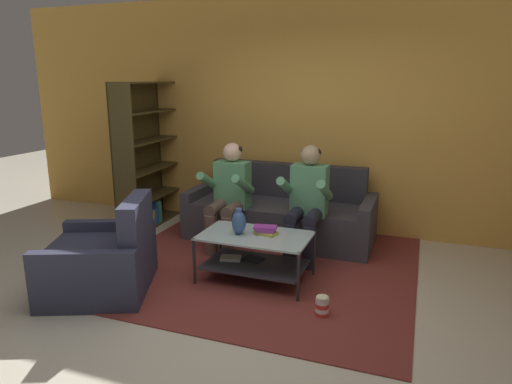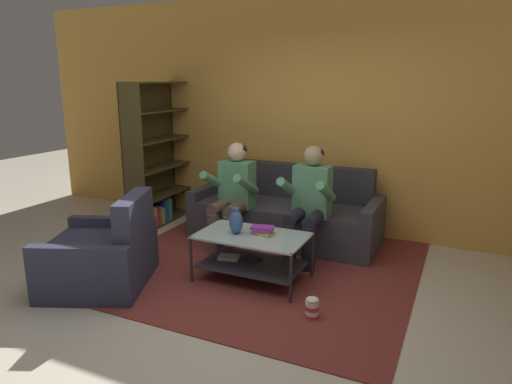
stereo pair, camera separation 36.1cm
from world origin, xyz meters
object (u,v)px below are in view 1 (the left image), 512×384
(person_seated_left, at_px, (229,192))
(armchair, at_px, (104,261))
(person_seated_right, at_px, (307,198))
(bookshelf, at_px, (144,168))
(popcorn_tub, at_px, (322,305))
(vase, at_px, (239,222))
(coffee_table, at_px, (255,250))
(book_stack, at_px, (266,230))
(couch, at_px, (280,215))

(person_seated_left, height_order, armchair, person_seated_left)
(person_seated_right, xyz_separation_m, bookshelf, (-2.30, 0.44, 0.09))
(armchair, height_order, popcorn_tub, armchair)
(bookshelf, bearing_deg, person_seated_right, -10.82)
(vase, bearing_deg, coffee_table, 11.24)
(person_seated_left, height_order, book_stack, person_seated_left)
(person_seated_left, relative_size, popcorn_tub, 6.53)
(person_seated_left, distance_m, popcorn_tub, 1.86)
(person_seated_right, xyz_separation_m, book_stack, (-0.23, -0.66, -0.17))
(coffee_table, xyz_separation_m, armchair, (-1.21, -0.68, -0.02))
(person_seated_left, relative_size, coffee_table, 1.16)
(couch, xyz_separation_m, popcorn_tub, (0.89, -1.69, -0.20))
(bookshelf, height_order, armchair, bookshelf)
(coffee_table, distance_m, vase, 0.31)
(armchair, xyz_separation_m, popcorn_tub, (1.97, 0.22, -0.19))
(couch, bearing_deg, person_seated_right, -49.05)
(vase, relative_size, book_stack, 1.04)
(coffee_table, bearing_deg, bookshelf, 149.77)
(person_seated_left, relative_size, person_seated_right, 0.99)
(coffee_table, distance_m, popcorn_tub, 0.91)
(couch, bearing_deg, armchair, -119.63)
(person_seated_right, bearing_deg, book_stack, -109.28)
(vase, xyz_separation_m, armchair, (-1.06, -0.65, -0.30))
(couch, height_order, armchair, couch)
(couch, bearing_deg, coffee_table, -84.08)
(couch, height_order, popcorn_tub, couch)
(coffee_table, relative_size, armchair, 0.85)
(person_seated_left, relative_size, vase, 4.76)
(bookshelf, bearing_deg, book_stack, -27.93)
(person_seated_left, relative_size, book_stack, 4.95)
(coffee_table, height_order, armchair, armchair)
(bookshelf, distance_m, popcorn_tub, 3.24)
(bookshelf, bearing_deg, armchair, -67.30)
(person_seated_left, bearing_deg, coffee_table, -51.05)
(vase, bearing_deg, person_seated_right, 57.74)
(person_seated_left, xyz_separation_m, popcorn_tub, (1.33, -1.17, -0.57))
(coffee_table, height_order, popcorn_tub, coffee_table)
(book_stack, distance_m, popcorn_tub, 0.94)
(couch, height_order, vase, couch)
(person_seated_right, height_order, book_stack, person_seated_right)
(vase, xyz_separation_m, book_stack, (0.24, 0.09, -0.08))
(couch, bearing_deg, bookshelf, -177.61)
(armchair, relative_size, popcorn_tub, 6.59)
(vase, distance_m, armchair, 1.28)
(couch, bearing_deg, popcorn_tub, -62.27)
(person_seated_left, distance_m, coffee_table, 0.98)
(bookshelf, relative_size, armchair, 1.54)
(couch, height_order, book_stack, couch)
(person_seated_left, xyz_separation_m, person_seated_right, (0.89, 0.00, 0.01))
(vase, bearing_deg, person_seated_left, 119.94)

